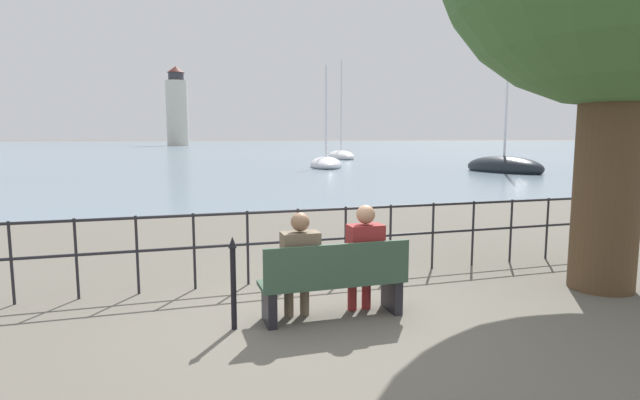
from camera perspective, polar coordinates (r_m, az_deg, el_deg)
The scene contains 11 objects.
ground_plane at distance 5.93m, azimuth 1.46°, elevation -13.19°, with size 1000.00×1000.00×0.00m, color #605B51.
harbor_water at distance 163.41m, azimuth -16.61°, elevation 6.12°, with size 600.00×300.00×0.01m.
park_bench at distance 5.74m, azimuth 1.68°, elevation -9.39°, with size 1.69×0.45×0.90m.
seated_person_left at distance 5.63m, azimuth -2.35°, elevation -7.03°, with size 0.42×0.35×1.24m.
seated_person_right at distance 5.87m, azimuth 5.08°, elevation -6.21°, with size 0.41×0.35×1.29m.
promenade_railing at distance 7.20m, azimuth -2.52°, elevation -3.81°, with size 10.25×0.04×1.05m.
closed_umbrella at distance 5.48m, azimuth -9.89°, elevation -8.78°, with size 0.09×0.09×1.02m.
sailboat_0 at distance 31.88m, azimuth 20.26°, elevation 3.60°, with size 3.29×5.73×10.47m.
sailboat_2 at distance 48.75m, azimuth 2.42°, elevation 5.05°, with size 2.75×5.94×9.81m.
sailboat_3 at distance 35.17m, azimuth 0.68°, elevation 4.17°, with size 3.75×6.59×7.32m.
harbor_lighthouse at distance 133.33m, azimuth -16.02°, elevation 9.95°, with size 5.40×5.40×19.86m.
Camera 1 is at (-1.78, -5.27, 2.06)m, focal length 28.00 mm.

